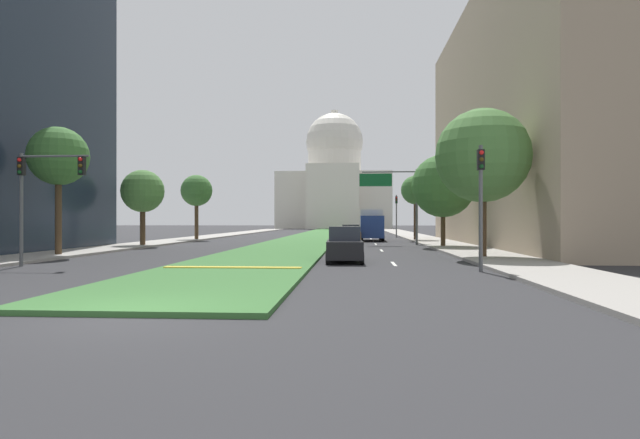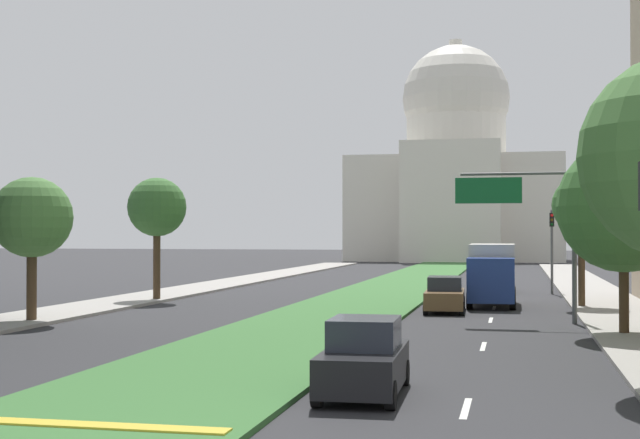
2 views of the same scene
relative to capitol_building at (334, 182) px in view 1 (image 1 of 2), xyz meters
name	(u,v)px [view 1 (image 1 of 2)]	position (x,y,z in m)	size (l,w,h in m)	color
ground_plane	(318,235)	(0.00, -59.78, -11.87)	(266.10, 266.10, 0.00)	#2B2B2D
grass_median	(315,236)	(0.00, -65.83, -11.80)	(6.39, 108.86, 0.14)	#386B33
median_curb_nose	(233,267)	(0.00, -110.12, -11.71)	(5.75, 0.50, 0.04)	gold
lane_dashes_right	(375,243)	(6.96, -83.78, -11.87)	(0.16, 45.17, 0.01)	silver
sidewalk_left	(204,237)	(-12.73, -71.87, -11.80)	(4.00, 108.86, 0.15)	#9E9991
sidewalk_right	(421,238)	(12.73, -71.87, -11.80)	(4.00, 108.86, 0.15)	#9E9991
midrise_block_right	(575,120)	(23.08, -88.02, -1.53)	(16.71, 36.76, 20.69)	tan
capitol_building	(334,182)	(0.00, 0.00, 0.00)	(28.46, 22.60, 30.53)	silver
traffic_light_near_left	(39,184)	(-9.38, -108.60, -8.08)	(3.34, 0.35, 5.20)	#515456
traffic_light_near_right	(481,191)	(10.23, -109.75, -8.56)	(0.28, 0.35, 5.20)	#515456
traffic_light_far_right	(396,210)	(10.23, -68.18, -8.56)	(0.28, 0.35, 5.20)	#515456
overhead_guide_sign	(396,191)	(8.64, -86.79, -7.26)	(5.03, 0.20, 6.50)	#515456
street_tree_left_near	(58,157)	(-12.10, -102.54, -6.08)	(3.38, 3.38, 7.54)	#4C3823
street_tree_right_near	(483,156)	(12.06, -102.63, -6.24)	(5.13, 5.13, 8.22)	#4C3823
street_tree_left_mid	(143,192)	(-11.87, -91.26, -7.46)	(3.40, 3.40, 6.15)	#4C3823
street_tree_right_mid	(443,186)	(11.90, -91.18, -7.12)	(4.85, 4.85, 7.19)	#4C3823
street_tree_left_far	(197,191)	(-11.40, -78.80, -6.71)	(3.26, 3.26, 6.86)	#4C3823
street_tree_right_far	(415,191)	(11.26, -78.80, -6.74)	(2.91, 2.91, 6.65)	#4C3823
sedan_lead_stopped	(344,245)	(4.55, -105.07, -11.04)	(1.94, 4.16, 1.80)	black
sedan_midblock	(350,234)	(4.70, -82.08, -11.08)	(2.05, 4.76, 1.69)	brown
sedan_distant	(369,230)	(6.95, -66.85, -11.01)	(1.95, 4.64, 1.86)	#BCBCC1
box_truck_delivery	(371,224)	(6.83, -77.93, -10.20)	(2.40, 6.40, 3.20)	navy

